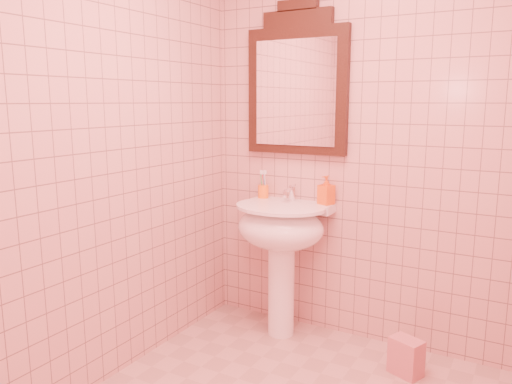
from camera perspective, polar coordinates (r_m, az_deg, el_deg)
The scene contains 7 objects.
back_wall at distance 3.12m, azimuth 11.80°, elevation 5.45°, with size 2.00×0.02×2.50m, color #D09B91.
pedestal_sink at distance 3.17m, azimuth 2.88°, elevation -5.08°, with size 0.58×0.58×0.86m.
faucet at distance 3.23m, azimuth 4.01°, elevation -0.09°, with size 0.04×0.16×0.11m.
mirror at distance 3.24m, azimuth 4.67°, elevation 12.15°, with size 0.68×0.06×0.95m.
toothbrush_cup at distance 3.34m, azimuth 0.83°, elevation 0.09°, with size 0.07×0.07×0.16m.
soap_dispenser at distance 3.16m, azimuth 8.03°, elevation 0.22°, with size 0.08×0.08×0.18m, color #DF5812.
towel at distance 3.04m, azimuth 16.77°, elevation -17.59°, with size 0.17×0.11×0.21m, color #C97676.
Camera 1 is at (0.95, -1.86, 1.50)m, focal length 35.00 mm.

